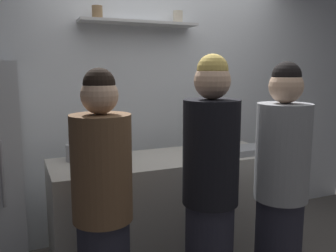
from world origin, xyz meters
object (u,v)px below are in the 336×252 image
(baking_pan, at_px, (247,150))
(wine_bottle_dark_glass, at_px, (215,135))
(water_bottle_plastic, at_px, (126,151))
(person_grey_hoodie, at_px, (280,193))
(utensil_holder, at_px, (74,153))
(person_blonde, at_px, (210,196))
(wine_bottle_pale_glass, at_px, (194,137))
(person_brown_jacket, at_px, (103,213))
(wine_bottle_green_glass, at_px, (223,131))

(baking_pan, relative_size, wine_bottle_dark_glass, 1.08)
(water_bottle_plastic, relative_size, person_grey_hoodie, 0.13)
(utensil_holder, relative_size, person_blonde, 0.13)
(utensil_holder, height_order, wine_bottle_pale_glass, wine_bottle_pale_glass)
(person_grey_hoodie, xyz_separation_m, person_blonde, (-0.48, 0.07, 0.02))
(person_grey_hoodie, bearing_deg, person_blonde, 134.17)
(wine_bottle_dark_glass, bearing_deg, person_blonde, -121.80)
(water_bottle_plastic, relative_size, person_blonde, 0.13)
(baking_pan, distance_m, person_grey_hoodie, 0.72)
(wine_bottle_dark_glass, height_order, wine_bottle_pale_glass, wine_bottle_pale_glass)
(wine_bottle_dark_glass, distance_m, person_brown_jacket, 1.42)
(wine_bottle_pale_glass, distance_m, person_grey_hoodie, 0.98)
(wine_bottle_pale_glass, bearing_deg, person_blonde, -111.04)
(wine_bottle_green_glass, xyz_separation_m, wine_bottle_pale_glass, (-0.34, -0.08, -0.01))
(person_brown_jacket, bearing_deg, utensil_holder, 155.63)
(wine_bottle_pale_glass, bearing_deg, person_brown_jacket, -141.52)
(water_bottle_plastic, bearing_deg, person_grey_hoodie, -43.42)
(person_grey_hoodie, height_order, person_brown_jacket, person_grey_hoodie)
(person_blonde, bearing_deg, water_bottle_plastic, -78.98)
(person_grey_hoodie, bearing_deg, water_bottle_plastic, 99.69)
(wine_bottle_green_glass, relative_size, person_blonde, 0.20)
(baking_pan, bearing_deg, wine_bottle_pale_glass, 142.34)
(baking_pan, height_order, person_brown_jacket, person_brown_jacket)
(utensil_holder, relative_size, wine_bottle_dark_glass, 0.70)
(wine_bottle_green_glass, relative_size, person_brown_jacket, 0.21)
(person_blonde, bearing_deg, wine_bottle_green_glass, -139.64)
(baking_pan, distance_m, water_bottle_plastic, 1.02)
(wine_bottle_pale_glass, relative_size, water_bottle_plastic, 1.49)
(utensil_holder, xyz_separation_m, person_grey_hoodie, (1.15, -0.98, -0.16))
(utensil_holder, relative_size, water_bottle_plastic, 1.04)
(wine_bottle_pale_glass, bearing_deg, wine_bottle_green_glass, 13.86)
(utensil_holder, bearing_deg, water_bottle_plastic, -32.02)
(wine_bottle_dark_glass, height_order, person_blonde, person_blonde)
(wine_bottle_pale_glass, xyz_separation_m, person_brown_jacket, (-0.98, -0.78, -0.24))
(baking_pan, bearing_deg, person_brown_jacket, -159.40)
(baking_pan, relative_size, utensil_holder, 1.54)
(baking_pan, distance_m, wine_bottle_green_glass, 0.37)
(water_bottle_plastic, distance_m, person_brown_jacket, 0.70)
(baking_pan, xyz_separation_m, water_bottle_plastic, (-1.02, 0.08, 0.07))
(utensil_holder, xyz_separation_m, person_blonde, (0.68, -0.90, -0.14))
(water_bottle_plastic, height_order, person_blonde, person_blonde)
(wine_bottle_pale_glass, relative_size, person_grey_hoodie, 0.19)
(utensil_holder, relative_size, wine_bottle_pale_glass, 0.70)
(wine_bottle_green_glass, relative_size, water_bottle_plastic, 1.58)
(wine_bottle_green_glass, bearing_deg, person_blonde, -125.26)
(wine_bottle_dark_glass, xyz_separation_m, wine_bottle_pale_glass, (-0.20, 0.02, -0.00))
(person_brown_jacket, bearing_deg, person_grey_hoodie, 54.10)
(wine_bottle_dark_glass, bearing_deg, utensil_holder, 177.90)
(utensil_holder, relative_size, person_grey_hoodie, 0.13)
(water_bottle_plastic, bearing_deg, person_brown_jacket, -118.40)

